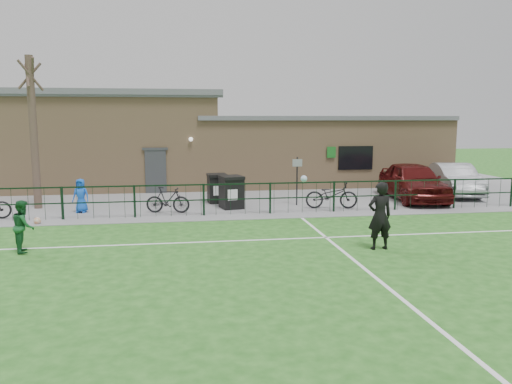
{
  "coord_description": "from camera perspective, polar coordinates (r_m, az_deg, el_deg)",
  "views": [
    {
      "loc": [
        -2.34,
        -10.29,
        3.59
      ],
      "look_at": [
        0.0,
        5.0,
        1.3
      ],
      "focal_mm": 35.0,
      "sensor_mm": 36.0,
      "label": 1
    }
  ],
  "objects": [
    {
      "name": "ground",
      "position": [
        11.14,
        3.96,
        -10.39
      ],
      "size": [
        90.0,
        90.0,
        0.0
      ],
      "primitive_type": "plane",
      "color": "#20581A",
      "rests_on": "ground"
    },
    {
      "name": "paving_strip",
      "position": [
        24.17,
        -3.05,
        -0.11
      ],
      "size": [
        34.0,
        13.0,
        0.02
      ],
      "primitive_type": "cube",
      "color": "slate",
      "rests_on": "ground"
    },
    {
      "name": "pitch_line_touch",
      "position": [
        18.59,
        -1.31,
        -2.7
      ],
      "size": [
        28.0,
        0.1,
        0.01
      ],
      "primitive_type": "cube",
      "color": "white",
      "rests_on": "ground"
    },
    {
      "name": "pitch_line_mid",
      "position": [
        14.91,
        0.58,
        -5.49
      ],
      "size": [
        28.0,
        0.1,
        0.01
      ],
      "primitive_type": "cube",
      "color": "white",
      "rests_on": "ground"
    },
    {
      "name": "pitch_line_perp",
      "position": [
        11.73,
        13.68,
        -9.63
      ],
      "size": [
        0.1,
        16.0,
        0.01
      ],
      "primitive_type": "cube",
      "color": "white",
      "rests_on": "ground"
    },
    {
      "name": "perimeter_fence",
      "position": [
        18.68,
        -1.39,
        -0.79
      ],
      "size": [
        28.0,
        0.1,
        1.2
      ],
      "primitive_type": "cube",
      "color": "black",
      "rests_on": "ground"
    },
    {
      "name": "bare_tree",
      "position": [
        21.55,
        -24.07,
        6.13
      ],
      "size": [
        0.3,
        0.3,
        6.0
      ],
      "primitive_type": "cylinder",
      "color": "#47352B",
      "rests_on": "ground"
    },
    {
      "name": "wheelie_bin_left",
      "position": [
        19.96,
        -2.83,
        -0.13
      ],
      "size": [
        0.98,
        1.06,
        1.21
      ],
      "primitive_type": "cube",
      "rotation": [
        0.0,
        0.0,
        0.22
      ],
      "color": "black",
      "rests_on": "paving_strip"
    },
    {
      "name": "wheelie_bin_right",
      "position": [
        21.32,
        -4.46,
        0.32
      ],
      "size": [
        0.82,
        0.92,
        1.15
      ],
      "primitive_type": "cube",
      "rotation": [
        0.0,
        0.0,
        0.08
      ],
      "color": "black",
      "rests_on": "paving_strip"
    },
    {
      "name": "sign_post",
      "position": [
        20.66,
        4.7,
        1.25
      ],
      "size": [
        0.07,
        0.07,
        2.0
      ],
      "primitive_type": "cylinder",
      "rotation": [
        0.0,
        0.0,
        0.14
      ],
      "color": "black",
      "rests_on": "paving_strip"
    },
    {
      "name": "car_maroon",
      "position": [
        22.96,
        17.52,
        1.19
      ],
      "size": [
        2.46,
        5.07,
        1.67
      ],
      "primitive_type": "imported",
      "rotation": [
        0.0,
        0.0,
        -0.1
      ],
      "color": "#490D0D",
      "rests_on": "paving_strip"
    },
    {
      "name": "car_silver",
      "position": [
        25.14,
        21.73,
        1.35
      ],
      "size": [
        2.47,
        4.69,
        1.47
      ],
      "primitive_type": "imported",
      "rotation": [
        0.0,
        0.0,
        -0.21
      ],
      "color": "#9A9CA1",
      "rests_on": "paving_strip"
    },
    {
      "name": "bicycle_d",
      "position": [
        19.22,
        -10.05,
        -0.89
      ],
      "size": [
        1.73,
        0.81,
        1.0
      ],
      "primitive_type": "imported",
      "rotation": [
        0.0,
        0.0,
        1.36
      ],
      "color": "black",
      "rests_on": "paving_strip"
    },
    {
      "name": "bicycle_e",
      "position": [
        20.1,
        8.62,
        -0.35
      ],
      "size": [
        2.14,
        1.06,
        1.08
      ],
      "primitive_type": "imported",
      "rotation": [
        0.0,
        0.0,
        1.4
      ],
      "color": "black",
      "rests_on": "paving_strip"
    },
    {
      "name": "spectator_child",
      "position": [
        20.14,
        -19.38,
        -0.4
      ],
      "size": [
        0.71,
        0.54,
        1.3
      ],
      "primitive_type": "imported",
      "rotation": [
        0.0,
        0.0,
        -0.21
      ],
      "color": "blue",
      "rests_on": "paving_strip"
    },
    {
      "name": "goalkeeper_kick",
      "position": [
        14.14,
        13.78,
        -2.57
      ],
      "size": [
        1.8,
        3.59,
        1.88
      ],
      "color": "black",
      "rests_on": "ground"
    },
    {
      "name": "outfield_player",
      "position": [
        14.87,
        -25.05,
        -3.55
      ],
      "size": [
        0.69,
        0.8,
        1.42
      ],
      "primitive_type": "imported",
      "rotation": [
        0.0,
        0.0,
        1.81
      ],
      "color": "#19582A",
      "rests_on": "ground"
    },
    {
      "name": "ball_ground",
      "position": [
        18.63,
        -23.72,
        -3.02
      ],
      "size": [
        0.25,
        0.25,
        0.25
      ],
      "primitive_type": "sphere",
      "color": "silver",
      "rests_on": "ground"
    },
    {
      "name": "clubhouse",
      "position": [
        26.86,
        -5.61,
        5.46
      ],
      "size": [
        24.25,
        5.4,
        4.96
      ],
      "color": "tan",
      "rests_on": "ground"
    }
  ]
}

